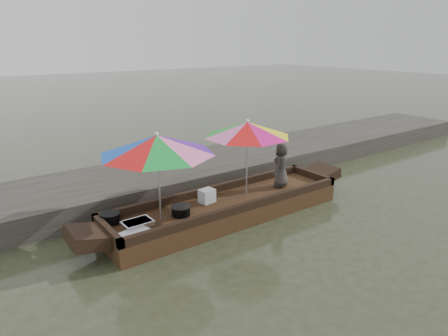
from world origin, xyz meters
TOP-DOWN VIEW (x-y plane):
  - water at (0.00, 0.00)m, footprint 80.00×80.00m
  - dock at (0.00, 2.20)m, footprint 22.00×2.20m
  - boat_hull at (0.00, 0.00)m, footprint 4.84×1.20m
  - cooking_pot at (-2.17, 0.39)m, footprint 0.33×0.33m
  - tray_crayfish at (-1.86, 0.00)m, footprint 0.50×0.35m
  - tray_scallop at (-2.03, -0.30)m, footprint 0.57×0.46m
  - charcoal_grill at (-1.04, -0.04)m, footprint 0.33×0.33m
  - supply_bag at (-0.34, 0.19)m, footprint 0.31×0.26m
  - vendor at (1.42, 0.01)m, footprint 0.55×0.46m
  - umbrella_bow at (-1.42, 0.00)m, footprint 2.08×2.08m
  - umbrella_stern at (0.48, 0.00)m, footprint 2.16×2.16m

SIDE VIEW (x-z plane):
  - water at x=0.00m, z-range 0.00..0.00m
  - boat_hull at x=0.00m, z-range 0.00..0.35m
  - dock at x=0.00m, z-range 0.00..0.50m
  - tray_scallop at x=-2.03m, z-range 0.35..0.41m
  - tray_crayfish at x=-1.86m, z-range 0.35..0.44m
  - charcoal_grill at x=-1.04m, z-range 0.35..0.51m
  - cooking_pot at x=-2.17m, z-range 0.35..0.53m
  - supply_bag at x=-0.34m, z-range 0.35..0.61m
  - vendor at x=1.42m, z-range 0.35..1.31m
  - umbrella_bow at x=-1.42m, z-range 0.35..1.90m
  - umbrella_stern at x=0.48m, z-range 0.35..1.90m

